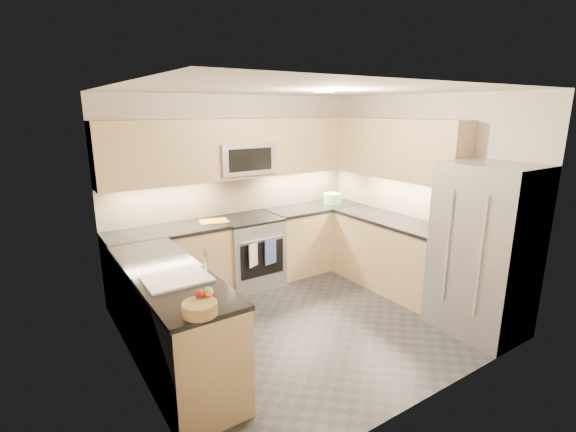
% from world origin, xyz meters
% --- Properties ---
extents(floor, '(3.60, 3.20, 0.00)m').
position_xyz_m(floor, '(0.00, 0.00, 0.00)').
color(floor, black).
rests_on(floor, ground).
extents(ceiling, '(3.60, 3.20, 0.02)m').
position_xyz_m(ceiling, '(0.00, 0.00, 2.50)').
color(ceiling, beige).
rests_on(ceiling, wall_back).
extents(wall_back, '(3.60, 0.02, 2.50)m').
position_xyz_m(wall_back, '(0.00, 1.60, 1.25)').
color(wall_back, '#BDB4A5').
rests_on(wall_back, floor).
extents(wall_front, '(3.60, 0.02, 2.50)m').
position_xyz_m(wall_front, '(0.00, -1.60, 1.25)').
color(wall_front, '#BDB4A5').
rests_on(wall_front, floor).
extents(wall_left, '(0.02, 3.20, 2.50)m').
position_xyz_m(wall_left, '(-1.80, 0.00, 1.25)').
color(wall_left, '#BDB4A5').
rests_on(wall_left, floor).
extents(wall_right, '(0.02, 3.20, 2.50)m').
position_xyz_m(wall_right, '(1.80, 0.00, 1.25)').
color(wall_right, '#BDB4A5').
rests_on(wall_right, floor).
extents(base_cab_back_left, '(1.42, 0.60, 0.90)m').
position_xyz_m(base_cab_back_left, '(-1.09, 1.30, 0.45)').
color(base_cab_back_left, tan).
rests_on(base_cab_back_left, floor).
extents(base_cab_back_right, '(1.42, 0.60, 0.90)m').
position_xyz_m(base_cab_back_right, '(1.09, 1.30, 0.45)').
color(base_cab_back_right, tan).
rests_on(base_cab_back_right, floor).
extents(base_cab_right, '(0.60, 1.70, 0.90)m').
position_xyz_m(base_cab_right, '(1.50, 0.15, 0.45)').
color(base_cab_right, tan).
rests_on(base_cab_right, floor).
extents(base_cab_peninsula, '(0.60, 2.00, 0.90)m').
position_xyz_m(base_cab_peninsula, '(-1.50, 0.00, 0.45)').
color(base_cab_peninsula, tan).
rests_on(base_cab_peninsula, floor).
extents(countertop_back_left, '(1.42, 0.63, 0.04)m').
position_xyz_m(countertop_back_left, '(-1.09, 1.30, 0.92)').
color(countertop_back_left, black).
rests_on(countertop_back_left, base_cab_back_left).
extents(countertop_back_right, '(1.42, 0.63, 0.04)m').
position_xyz_m(countertop_back_right, '(1.09, 1.30, 0.92)').
color(countertop_back_right, black).
rests_on(countertop_back_right, base_cab_back_right).
extents(countertop_right, '(0.63, 1.70, 0.04)m').
position_xyz_m(countertop_right, '(1.50, 0.15, 0.92)').
color(countertop_right, black).
rests_on(countertop_right, base_cab_right).
extents(countertop_peninsula, '(0.63, 2.00, 0.04)m').
position_xyz_m(countertop_peninsula, '(-1.50, 0.00, 0.92)').
color(countertop_peninsula, black).
rests_on(countertop_peninsula, base_cab_peninsula).
extents(upper_cab_back, '(3.60, 0.35, 0.75)m').
position_xyz_m(upper_cab_back, '(0.00, 1.43, 1.83)').
color(upper_cab_back, tan).
rests_on(upper_cab_back, wall_back).
extents(upper_cab_right, '(0.35, 1.95, 0.75)m').
position_xyz_m(upper_cab_right, '(1.62, 0.28, 1.83)').
color(upper_cab_right, tan).
rests_on(upper_cab_right, wall_right).
extents(backsplash_back, '(3.60, 0.01, 0.51)m').
position_xyz_m(backsplash_back, '(0.00, 1.60, 1.20)').
color(backsplash_back, tan).
rests_on(backsplash_back, wall_back).
extents(backsplash_right, '(0.01, 2.30, 0.51)m').
position_xyz_m(backsplash_right, '(1.80, 0.45, 1.20)').
color(backsplash_right, tan).
rests_on(backsplash_right, wall_right).
extents(gas_range, '(0.76, 0.65, 0.91)m').
position_xyz_m(gas_range, '(0.00, 1.28, 0.46)').
color(gas_range, '#969A9E').
rests_on(gas_range, floor).
extents(range_cooktop, '(0.76, 0.65, 0.03)m').
position_xyz_m(range_cooktop, '(0.00, 1.28, 0.92)').
color(range_cooktop, black).
rests_on(range_cooktop, gas_range).
extents(oven_door_glass, '(0.62, 0.02, 0.45)m').
position_xyz_m(oven_door_glass, '(0.00, 0.95, 0.45)').
color(oven_door_glass, black).
rests_on(oven_door_glass, gas_range).
extents(oven_handle, '(0.60, 0.02, 0.02)m').
position_xyz_m(oven_handle, '(0.00, 0.93, 0.72)').
color(oven_handle, '#B2B5BA').
rests_on(oven_handle, gas_range).
extents(microwave, '(0.76, 0.40, 0.40)m').
position_xyz_m(microwave, '(0.00, 1.40, 1.70)').
color(microwave, '#929399').
rests_on(microwave, upper_cab_back).
extents(microwave_door, '(0.60, 0.01, 0.28)m').
position_xyz_m(microwave_door, '(0.00, 1.20, 1.70)').
color(microwave_door, black).
rests_on(microwave_door, microwave).
extents(refrigerator, '(0.70, 0.90, 1.80)m').
position_xyz_m(refrigerator, '(1.45, -1.15, 0.90)').
color(refrigerator, '#93969A').
rests_on(refrigerator, floor).
extents(fridge_handle_left, '(0.02, 0.02, 1.20)m').
position_xyz_m(fridge_handle_left, '(1.08, -1.33, 0.95)').
color(fridge_handle_left, '#B2B5BA').
rests_on(fridge_handle_left, refrigerator).
extents(fridge_handle_right, '(0.02, 0.02, 1.20)m').
position_xyz_m(fridge_handle_right, '(1.08, -0.97, 0.95)').
color(fridge_handle_right, '#B2B5BA').
rests_on(fridge_handle_right, refrigerator).
extents(sink_basin, '(0.52, 0.38, 0.16)m').
position_xyz_m(sink_basin, '(-1.50, -0.25, 0.88)').
color(sink_basin, white).
rests_on(sink_basin, base_cab_peninsula).
extents(faucet, '(0.03, 0.03, 0.28)m').
position_xyz_m(faucet, '(-1.24, -0.25, 1.08)').
color(faucet, silver).
rests_on(faucet, countertop_peninsula).
extents(utensil_bowl, '(0.34, 0.34, 0.15)m').
position_xyz_m(utensil_bowl, '(1.43, 1.30, 1.02)').
color(utensil_bowl, '#72B64E').
rests_on(utensil_bowl, countertop_back_right).
extents(cutting_board, '(0.39, 0.31, 0.01)m').
position_xyz_m(cutting_board, '(-0.49, 1.31, 0.95)').
color(cutting_board, '#C17612').
rests_on(cutting_board, countertop_back_left).
extents(fruit_basket, '(0.27, 0.27, 0.09)m').
position_xyz_m(fruit_basket, '(-1.57, -0.91, 0.98)').
color(fruit_basket, '#9C8148').
rests_on(fruit_basket, countertop_peninsula).
extents(fruit_apple, '(0.07, 0.07, 0.07)m').
position_xyz_m(fruit_apple, '(-1.53, -0.83, 1.05)').
color(fruit_apple, '#A71318').
rests_on(fruit_apple, fruit_basket).
extents(fruit_pear, '(0.07, 0.07, 0.07)m').
position_xyz_m(fruit_pear, '(-1.47, -0.83, 1.05)').
color(fruit_pear, '#50B04B').
rests_on(fruit_pear, fruit_basket).
extents(dish_towel_check, '(0.15, 0.08, 0.30)m').
position_xyz_m(dish_towel_check, '(-0.15, 0.91, 0.55)').
color(dish_towel_check, white).
rests_on(dish_towel_check, oven_handle).
extents(dish_towel_blue, '(0.18, 0.05, 0.34)m').
position_xyz_m(dish_towel_blue, '(0.10, 0.91, 0.55)').
color(dish_towel_blue, '#364897').
rests_on(dish_towel_blue, oven_handle).
extents(fruit_orange, '(0.07, 0.07, 0.07)m').
position_xyz_m(fruit_orange, '(-1.47, -0.84, 1.05)').
color(fruit_orange, orange).
rests_on(fruit_orange, fruit_basket).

